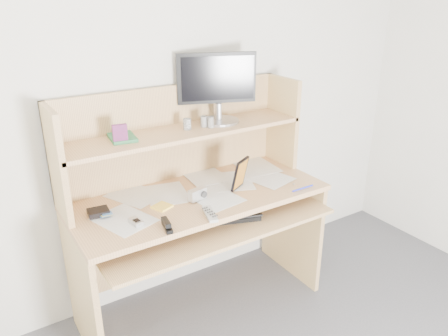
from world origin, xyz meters
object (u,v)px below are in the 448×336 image
game_case (240,174)px  keyboard (214,215)px  tv_remote (210,214)px  monitor (217,86)px  desk (193,198)px

game_case → keyboard: bearing=165.1°
tv_remote → monitor: 0.76m
tv_remote → game_case: size_ratio=0.89×
keyboard → monitor: monitor is taller
tv_remote → monitor: (0.32, 0.44, 0.52)m
tv_remote → desk: bearing=92.4°
game_case → monitor: (0.02, 0.26, 0.44)m
keyboard → monitor: (0.22, 0.31, 0.62)m
desk → keyboard: size_ratio=2.72×
game_case → desk: bearing=118.1°
desk → keyboard: (0.02, -0.20, -0.03)m
monitor → desk: bearing=-133.6°
desk → tv_remote: (-0.08, -0.33, 0.07)m
monitor → game_case: bearing=-73.2°
game_case → monitor: monitor is taller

